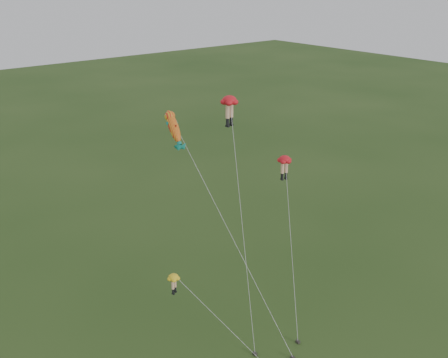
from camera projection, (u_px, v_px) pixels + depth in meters
ground at (264, 353)px, 41.25m from camera, size 300.00×300.00×0.00m
legs_kite_red_high at (230, 105)px, 44.07m from camera, size 6.44×10.92×19.11m
legs_kite_red_mid at (285, 164)px, 45.76m from camera, size 6.23×8.52×13.61m
legs_kite_yellow at (177, 282)px, 38.79m from camera, size 5.11×7.66×7.46m
fish_kite at (174, 128)px, 39.48m from camera, size 4.25×12.35×19.21m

